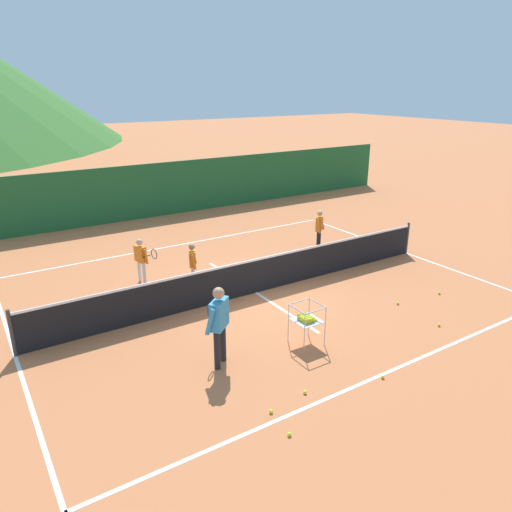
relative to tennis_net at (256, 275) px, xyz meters
name	(u,v)px	position (x,y,z in m)	size (l,w,h in m)	color
ground_plane	(256,293)	(0.00, 0.00, -0.50)	(120.00, 120.00, 0.00)	#C67042
line_baseline_near	(383,374)	(0.00, -4.59, -0.50)	(11.86, 0.08, 0.01)	white
line_baseline_far	(181,244)	(0.00, 4.88, -0.50)	(11.86, 0.08, 0.01)	white
line_sideline_west	(15,356)	(-5.93, 0.00, -0.50)	(0.08, 9.47, 0.01)	white
line_sideline_east	(406,253)	(5.93, 0.00, -0.50)	(0.08, 9.47, 0.01)	white
line_service_center	(256,292)	(0.00, 0.00, -0.50)	(0.08, 5.32, 0.01)	white
tennis_net	(256,275)	(0.00, 0.00, 0.00)	(11.91, 0.08, 1.05)	#333338
instructor	(219,319)	(-2.49, -2.56, 0.51)	(0.65, 0.76, 1.68)	black
student_0	(141,257)	(-2.31, 2.31, 0.28)	(0.51, 0.58, 1.30)	silver
student_1	(193,261)	(-1.23, 1.30, 0.25)	(0.37, 0.50, 1.24)	silver
student_2	(319,226)	(3.74, 1.90, 0.31)	(0.52, 0.45, 1.35)	black
ball_cart	(307,319)	(-0.54, -2.84, 0.10)	(0.58, 0.58, 0.90)	#B7B7BC
tennis_ball_0	(289,434)	(-2.57, -5.01, -0.47)	(0.07, 0.07, 0.07)	yellow
tennis_ball_1	(439,293)	(4.08, -2.74, -0.47)	(0.07, 0.07, 0.07)	yellow
tennis_ball_3	(271,411)	(-2.50, -4.38, -0.47)	(0.07, 0.07, 0.07)	yellow
tennis_ball_4	(398,303)	(2.66, -2.58, -0.47)	(0.07, 0.07, 0.07)	yellow
tennis_ball_5	(439,325)	(2.56, -3.91, -0.47)	(0.07, 0.07, 0.07)	yellow
tennis_ball_6	(383,377)	(-0.12, -4.68, -0.47)	(0.07, 0.07, 0.07)	yellow
tennis_ball_7	(305,392)	(-1.67, -4.26, -0.47)	(0.07, 0.07, 0.07)	yellow
windscreen_fence	(138,192)	(0.00, 8.95, 0.62)	(26.10, 0.08, 2.24)	#1E5B2D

